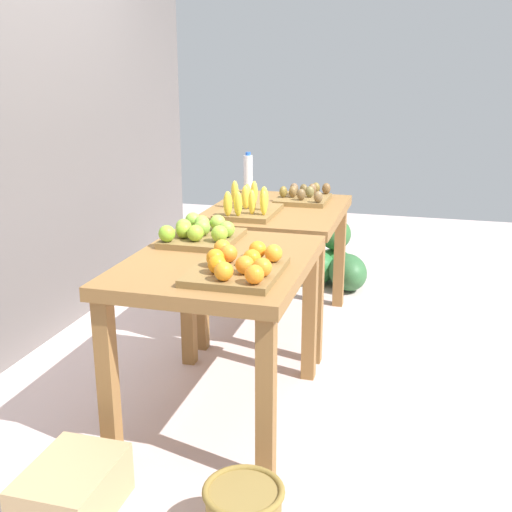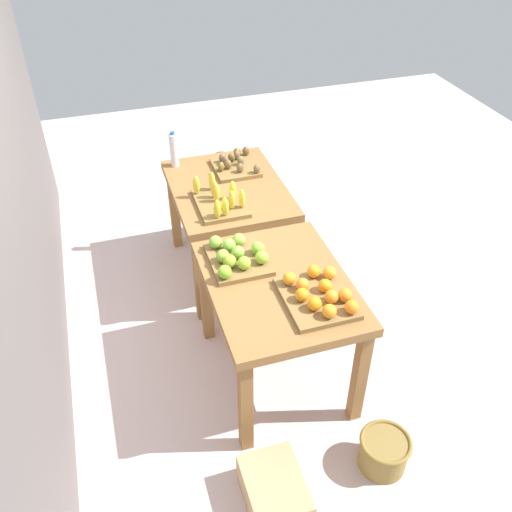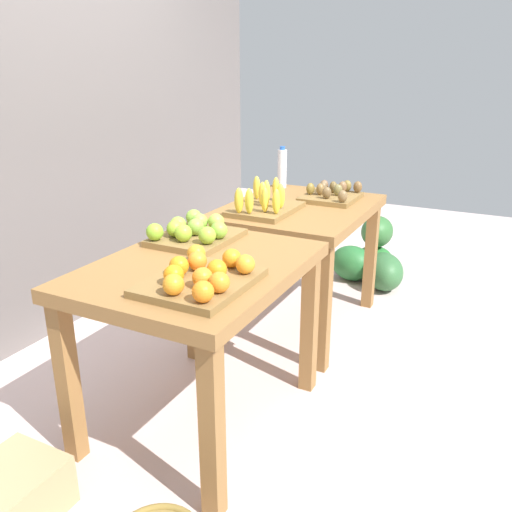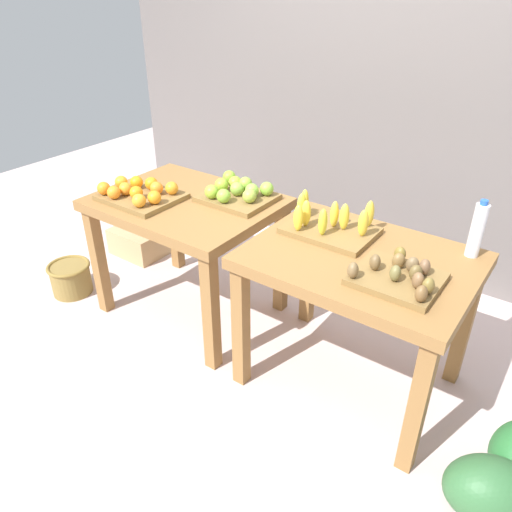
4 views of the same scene
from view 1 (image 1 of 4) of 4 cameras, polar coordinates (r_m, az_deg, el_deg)
name	(u,v)px [view 1 (image 1 of 4)]	position (r m, az deg, el deg)	size (l,w,h in m)	color
ground_plane	(253,362)	(3.60, -0.32, -9.63)	(8.00, 8.00, 0.00)	beige
back_wall	(18,87)	(3.82, -20.91, 14.21)	(4.40, 0.12, 3.00)	#625C5A
display_table_left	(219,282)	(2.85, -3.38, -2.42)	(1.04, 0.80, 0.78)	olive
display_table_right	(277,226)	(3.88, 1.89, 2.78)	(1.04, 0.80, 0.78)	olive
orange_bin	(239,266)	(2.56, -1.58, -0.88)	(0.44, 0.36, 0.11)	olive
apple_bin	(201,233)	(3.08, -5.06, 2.15)	(0.41, 0.35, 0.11)	olive
banana_crate	(248,207)	(3.65, -0.71, 4.52)	(0.44, 0.32, 0.17)	olive
kiwi_bin	(304,196)	(4.04, 4.37, 5.48)	(0.36, 0.32, 0.10)	olive
water_bottle	(248,174)	(4.30, -0.73, 7.53)	(0.06, 0.06, 0.28)	silver
watermelon_pile	(333,261)	(4.85, 7.06, -0.47)	(0.64, 0.67, 0.47)	#286F2F
cardboard_produce_box	(72,491)	(2.55, -16.45, -19.88)	(0.40, 0.30, 0.21)	tan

